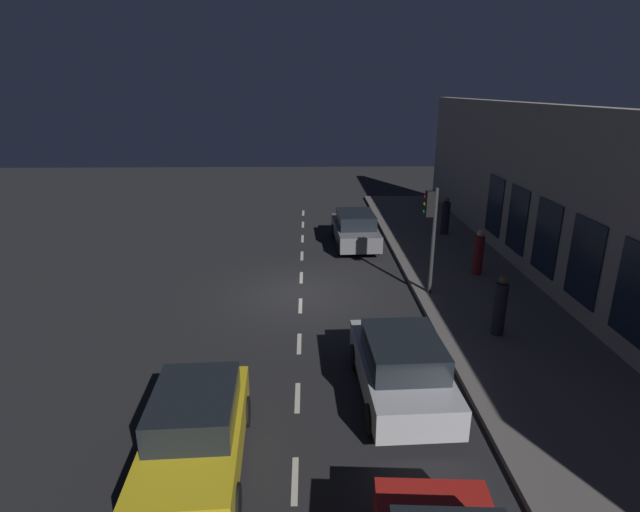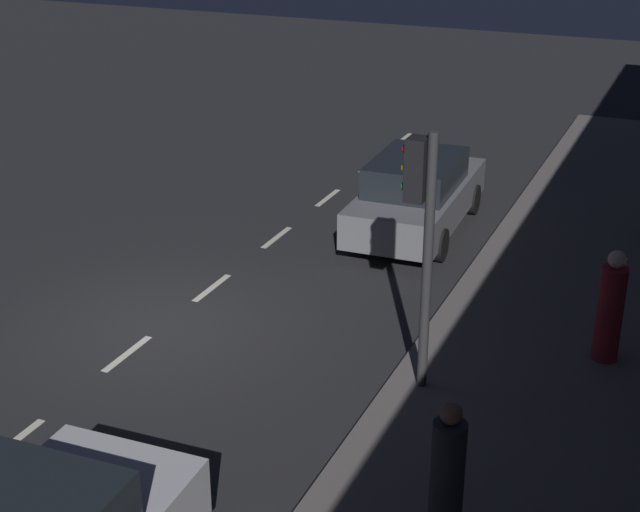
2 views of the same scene
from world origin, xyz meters
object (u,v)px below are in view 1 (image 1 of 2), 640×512
(parked_car_1, at_px, (401,367))
(pedestrian_2, at_px, (445,217))
(pedestrian_0, at_px, (478,254))
(pedestrian_1, at_px, (500,307))
(traffic_light, at_px, (431,222))
(parked_car_2, at_px, (355,229))
(parked_car_3, at_px, (196,432))

(parked_car_1, xyz_separation_m, pedestrian_2, (4.52, 13.19, 0.19))
(parked_car_1, height_order, pedestrian_0, pedestrian_0)
(pedestrian_1, relative_size, pedestrian_2, 0.99)
(pedestrian_2, bearing_deg, traffic_light, 81.79)
(traffic_light, distance_m, pedestrian_1, 3.79)
(traffic_light, xyz_separation_m, parked_car_2, (-1.93, 5.97, -1.89))
(parked_car_3, bearing_deg, parked_car_2, -109.64)
(parked_car_3, height_order, pedestrian_0, pedestrian_0)
(parked_car_3, height_order, pedestrian_1, pedestrian_1)
(parked_car_1, height_order, parked_car_2, same)
(traffic_light, relative_size, parked_car_3, 0.90)
(parked_car_3, xyz_separation_m, pedestrian_2, (8.77, 15.39, 0.19))
(traffic_light, relative_size, parked_car_1, 0.87)
(parked_car_2, xyz_separation_m, pedestrian_0, (4.30, -4.17, 0.16))
(parked_car_3, bearing_deg, pedestrian_2, -122.39)
(traffic_light, distance_m, parked_car_1, 6.50)
(pedestrian_2, bearing_deg, parked_car_2, 27.56)
(parked_car_3, relative_size, pedestrian_0, 2.36)
(parked_car_3, bearing_deg, traffic_light, -130.22)
(parked_car_3, bearing_deg, pedestrian_1, -149.33)
(pedestrian_0, bearing_deg, traffic_light, -40.28)
(parked_car_2, bearing_deg, pedestrian_2, 14.34)
(traffic_light, xyz_separation_m, parked_car_1, (-1.96, -5.90, -1.89))
(parked_car_2, distance_m, parked_car_3, 14.70)
(pedestrian_1, bearing_deg, traffic_light, 95.31)
(parked_car_1, bearing_deg, pedestrian_0, 58.39)
(parked_car_3, bearing_deg, pedestrian_0, -133.63)
(parked_car_2, xyz_separation_m, parked_car_3, (-4.28, -14.06, -0.00))
(pedestrian_0, bearing_deg, pedestrian_1, 0.85)
(parked_car_3, distance_m, pedestrian_1, 9.07)
(traffic_light, distance_m, pedestrian_2, 7.91)
(pedestrian_0, relative_size, pedestrian_2, 0.96)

